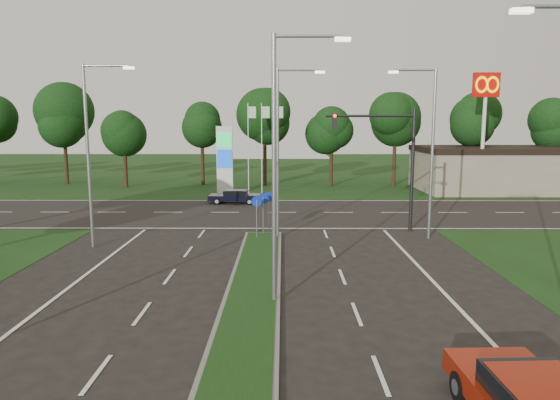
{
  "coord_description": "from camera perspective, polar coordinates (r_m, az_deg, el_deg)",
  "views": [
    {
      "loc": [
        1.1,
        -10.5,
        6.1
      ],
      "look_at": [
        0.94,
        15.36,
        2.2
      ],
      "focal_mm": 32.0,
      "sensor_mm": 36.0,
      "label": 1
    }
  ],
  "objects": [
    {
      "name": "streetlight_median_near",
      "position": [
        16.53,
        0.02,
        5.03
      ],
      "size": [
        2.53,
        0.22,
        9.0
      ],
      "color": "gray",
      "rests_on": "ground"
    },
    {
      "name": "gas_pylon",
      "position": [
        43.91,
        -6.06,
        4.74
      ],
      "size": [
        5.8,
        1.26,
        8.0
      ],
      "color": "silver",
      "rests_on": "ground"
    },
    {
      "name": "cross_road",
      "position": [
        35.05,
        -1.45,
        -1.45
      ],
      "size": [
        160.0,
        12.0,
        0.02
      ],
      "primitive_type": "cube",
      "color": "black",
      "rests_on": "ground"
    },
    {
      "name": "streetlight_left_far",
      "position": [
        26.26,
        -20.73,
        5.8
      ],
      "size": [
        2.53,
        0.22,
        9.0
      ],
      "color": "gray",
      "rests_on": "ground"
    },
    {
      "name": "ground",
      "position": [
        12.19,
        -5.22,
        -21.49
      ],
      "size": [
        160.0,
        160.0,
        0.0
      ],
      "primitive_type": "plane",
      "color": "black",
      "rests_on": "ground"
    },
    {
      "name": "treeline_far",
      "position": [
        50.44,
        -0.79,
        9.41
      ],
      "size": [
        6.0,
        6.0,
        9.9
      ],
      "color": "black",
      "rests_on": "ground"
    },
    {
      "name": "median_kerb",
      "position": [
        15.74,
        -3.78,
        -14.0
      ],
      "size": [
        2.0,
        26.0,
        0.12
      ],
      "primitive_type": "cube",
      "color": "slate",
      "rests_on": "ground"
    },
    {
      "name": "navy_sedan",
      "position": [
        39.07,
        -5.16,
        0.43
      ],
      "size": [
        4.06,
        1.91,
        1.09
      ],
      "rotation": [
        0.0,
        0.0,
        1.5
      ],
      "color": "black",
      "rests_on": "ground"
    },
    {
      "name": "verge_far",
      "position": [
        65.79,
        -0.61,
        3.26
      ],
      "size": [
        160.0,
        50.0,
        0.02
      ],
      "primitive_type": "cube",
      "color": "black",
      "rests_on": "ground"
    },
    {
      "name": "streetlight_median_far",
      "position": [
        26.52,
        0.14,
        6.37
      ],
      "size": [
        2.53,
        0.22,
        9.0
      ],
      "color": "gray",
      "rests_on": "ground"
    },
    {
      "name": "streetlight_right_far",
      "position": [
        27.61,
        16.65,
        6.1
      ],
      "size": [
        2.53,
        0.22,
        9.0
      ],
      "rotation": [
        0.0,
        0.0,
        3.14
      ],
      "color": "gray",
      "rests_on": "ground"
    },
    {
      "name": "mcdonalds_sign",
      "position": [
        45.75,
        22.41,
        10.3
      ],
      "size": [
        2.2,
        0.47,
        10.4
      ],
      "color": "silver",
      "rests_on": "ground"
    },
    {
      "name": "traffic_signal",
      "position": [
        29.17,
        12.46,
        5.53
      ],
      "size": [
        5.1,
        0.42,
        7.0
      ],
      "color": "black",
      "rests_on": "ground"
    },
    {
      "name": "commercial_building",
      "position": [
        51.14,
        24.51,
        3.21
      ],
      "size": [
        16.0,
        9.0,
        4.0
      ],
      "primitive_type": "cube",
      "color": "gray",
      "rests_on": "ground"
    },
    {
      "name": "median_signs",
      "position": [
        27.27,
        -1.96,
        -0.68
      ],
      "size": [
        1.16,
        1.76,
        2.38
      ],
      "color": "gray",
      "rests_on": "ground"
    }
  ]
}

